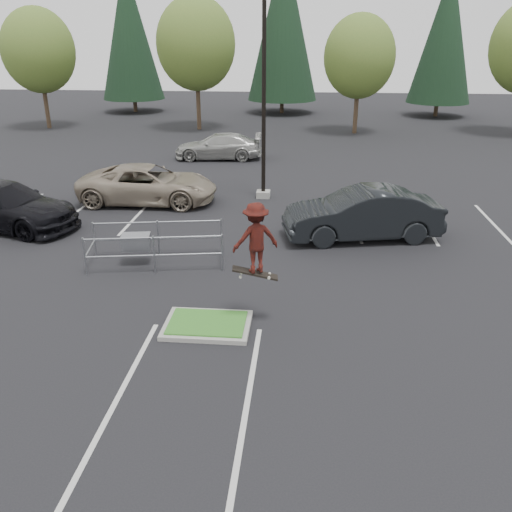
# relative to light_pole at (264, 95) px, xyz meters

# --- Properties ---
(ground) EXTENTS (120.00, 120.00, 0.00)m
(ground) POSITION_rel_light_pole_xyz_m (-0.50, -12.00, -4.56)
(ground) COLOR black
(ground) RESTS_ON ground
(grass_median) EXTENTS (2.20, 1.60, 0.16)m
(grass_median) POSITION_rel_light_pole_xyz_m (-0.50, -12.00, -4.48)
(grass_median) COLOR gray
(grass_median) RESTS_ON ground
(stall_lines) EXTENTS (22.62, 17.60, 0.01)m
(stall_lines) POSITION_rel_light_pole_xyz_m (-1.85, -5.98, -4.56)
(stall_lines) COLOR beige
(stall_lines) RESTS_ON ground
(light_pole) EXTENTS (0.70, 0.60, 10.12)m
(light_pole) POSITION_rel_light_pole_xyz_m (0.00, 0.00, 0.00)
(light_pole) COLOR gray
(light_pole) RESTS_ON ground
(decid_a) EXTENTS (5.44, 5.44, 8.91)m
(decid_a) POSITION_rel_light_pole_xyz_m (-18.51, 18.03, 1.02)
(decid_a) COLOR #38281C
(decid_a) RESTS_ON ground
(decid_b) EXTENTS (5.89, 5.89, 9.64)m
(decid_b) POSITION_rel_light_pole_xyz_m (-6.51, 18.53, 1.48)
(decid_b) COLOR #38281C
(decid_b) RESTS_ON ground
(decid_c) EXTENTS (5.12, 5.12, 8.38)m
(decid_c) POSITION_rel_light_pole_xyz_m (5.49, 17.83, 0.69)
(decid_c) COLOR #38281C
(decid_c) RESTS_ON ground
(conif_a) EXTENTS (5.72, 5.72, 13.00)m
(conif_a) POSITION_rel_light_pole_xyz_m (-14.50, 28.00, 2.54)
(conif_a) COLOR #38281C
(conif_a) RESTS_ON ground
(conif_b) EXTENTS (6.38, 6.38, 14.50)m
(conif_b) POSITION_rel_light_pole_xyz_m (-0.50, 28.50, 3.29)
(conif_b) COLOR #38281C
(conif_b) RESTS_ON ground
(conif_c) EXTENTS (5.50, 5.50, 12.50)m
(conif_c) POSITION_rel_light_pole_xyz_m (13.50, 27.50, 2.29)
(conif_c) COLOR #38281C
(conif_c) RESTS_ON ground
(cart_corral) EXTENTS (4.51, 2.24, 1.22)m
(cart_corral) POSITION_rel_light_pole_xyz_m (-3.34, -8.08, -3.79)
(cart_corral) COLOR gray
(cart_corral) RESTS_ON ground
(skateboarder) EXTENTS (1.33, 1.07, 2.01)m
(skateboarder) POSITION_rel_light_pole_xyz_m (0.70, -11.60, -2.22)
(skateboarder) COLOR black
(skateboarder) RESTS_ON ground
(car_l_tan) EXTENTS (6.04, 2.84, 1.67)m
(car_l_tan) POSITION_rel_light_pole_xyz_m (-5.00, -1.28, -3.72)
(car_l_tan) COLOR gray
(car_l_tan) RESTS_ON ground
(car_l_black) EXTENTS (6.43, 3.90, 1.74)m
(car_l_black) POSITION_rel_light_pole_xyz_m (-9.73, -5.00, -3.69)
(car_l_black) COLOR black
(car_l_black) RESTS_ON ground
(car_r_charc) EXTENTS (5.91, 3.06, 1.86)m
(car_r_charc) POSITION_rel_light_pole_xyz_m (4.00, -5.00, -3.63)
(car_r_charc) COLOR black
(car_r_charc) RESTS_ON ground
(car_far_silver) EXTENTS (5.27, 2.45, 1.49)m
(car_far_silver) POSITION_rel_light_pole_xyz_m (-3.30, 7.95, -3.81)
(car_far_silver) COLOR #A9A9A3
(car_far_silver) RESTS_ON ground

